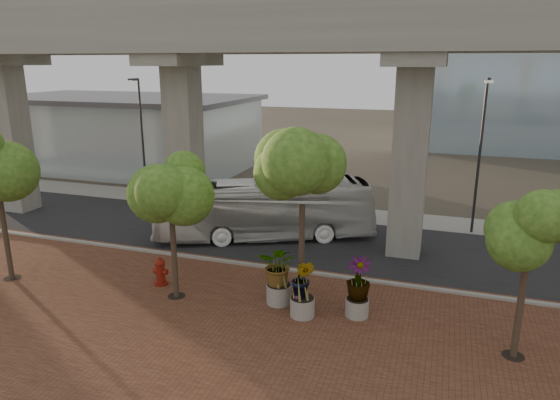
% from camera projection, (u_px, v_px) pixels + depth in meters
% --- Properties ---
extents(ground, '(160.00, 160.00, 0.00)m').
position_uv_depth(ground, '(276.00, 253.00, 24.84)').
color(ground, '#3C382B').
rests_on(ground, ground).
extents(brick_plaza, '(70.00, 13.00, 0.06)m').
position_uv_depth(brick_plaza, '(203.00, 332.00, 17.52)').
color(brick_plaza, brown).
rests_on(brick_plaza, ground).
extents(asphalt_road, '(90.00, 8.00, 0.04)m').
position_uv_depth(asphalt_road, '(289.00, 240.00, 26.66)').
color(asphalt_road, black).
rests_on(asphalt_road, ground).
extents(curb_strip, '(70.00, 0.25, 0.16)m').
position_uv_depth(curb_strip, '(262.00, 267.00, 22.99)').
color(curb_strip, gray).
rests_on(curb_strip, ground).
extents(far_sidewalk, '(90.00, 3.00, 0.06)m').
position_uv_depth(far_sidewalk, '(315.00, 211.00, 31.68)').
color(far_sidewalk, gray).
rests_on(far_sidewalk, ground).
extents(transit_viaduct, '(72.00, 5.60, 12.40)m').
position_uv_depth(transit_viaduct, '(289.00, 102.00, 24.72)').
color(transit_viaduct, '#9A988C').
rests_on(transit_viaduct, ground).
extents(station_pavilion, '(23.00, 13.00, 6.30)m').
position_uv_depth(station_pavilion, '(123.00, 131.00, 44.72)').
color(station_pavilion, '#B1C3CA').
rests_on(station_pavilion, ground).
extents(transit_bus, '(11.74, 7.18, 3.24)m').
position_uv_depth(transit_bus, '(264.00, 209.00, 26.59)').
color(transit_bus, silver).
rests_on(transit_bus, ground).
extents(fire_hydrant, '(0.62, 0.56, 1.24)m').
position_uv_depth(fire_hydrant, '(160.00, 271.00, 21.07)').
color(fire_hydrant, maroon).
rests_on(fire_hydrant, ground).
extents(planter_front, '(2.20, 2.20, 2.41)m').
position_uv_depth(planter_front, '(279.00, 268.00, 19.22)').
color(planter_front, '#A8A497').
rests_on(planter_front, ground).
extents(planter_right, '(2.14, 2.14, 2.28)m').
position_uv_depth(planter_right, '(358.00, 281.00, 18.24)').
color(planter_right, '#A5A095').
rests_on(planter_right, ground).
extents(planter_left, '(2.04, 2.04, 2.25)m').
position_uv_depth(planter_left, '(303.00, 282.00, 18.25)').
color(planter_left, '#9F9990').
rests_on(planter_left, ground).
extents(street_tree_near_west, '(3.68, 3.68, 5.88)m').
position_uv_depth(street_tree_near_west, '(171.00, 196.00, 19.04)').
color(street_tree_near_west, '#4F3D2D').
rests_on(street_tree_near_west, ground).
extents(street_tree_near_east, '(3.71, 3.71, 6.90)m').
position_uv_depth(street_tree_near_east, '(303.00, 176.00, 17.83)').
color(street_tree_near_east, '#4F3D2D').
rests_on(street_tree_near_east, ground).
extents(street_tree_far_east, '(3.01, 3.01, 5.83)m').
position_uv_depth(street_tree_far_east, '(532.00, 225.00, 14.87)').
color(street_tree_far_east, '#4F3D2D').
rests_on(street_tree_far_east, ground).
extents(streetlamp_west, '(0.41, 1.18, 8.18)m').
position_uv_depth(streetlamp_west, '(141.00, 133.00, 32.26)').
color(streetlamp_west, '#29292E').
rests_on(streetlamp_west, ground).
extents(streetlamp_east, '(0.42, 1.22, 8.40)m').
position_uv_depth(streetlamp_east, '(481.00, 146.00, 26.37)').
color(streetlamp_east, '#28282C').
rests_on(streetlamp_east, ground).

